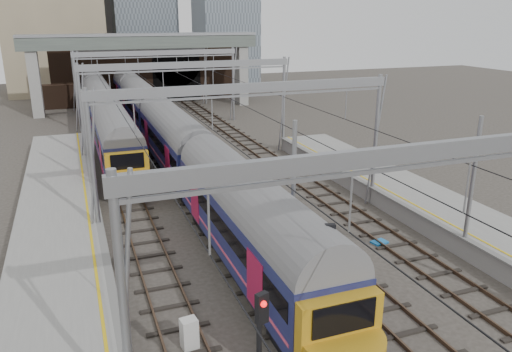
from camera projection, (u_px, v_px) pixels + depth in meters
name	position (u px, v px, depth m)	size (l,w,h in m)	color
ground	(311.00, 288.00, 21.57)	(160.00, 160.00, 0.00)	#38332D
platform_left	(58.00, 292.00, 20.25)	(4.32, 55.00, 1.12)	gray
tracks	(215.00, 184.00, 34.95)	(14.40, 80.00, 0.22)	#4C3828
overhead_line	(190.00, 79.00, 38.73)	(16.80, 80.00, 8.00)	gray
retaining_wall	(149.00, 70.00, 67.04)	(28.00, 2.75, 9.00)	black
overbridge	(143.00, 50.00, 60.38)	(28.00, 3.00, 9.25)	gray
train_main	(156.00, 120.00, 43.93)	(2.83, 65.40, 4.86)	black
train_second	(100.00, 104.00, 52.06)	(2.75, 47.70, 4.75)	black
signal_near_left	(260.00, 348.00, 13.02)	(0.37, 0.46, 4.66)	black
signal_near_centre	(326.00, 271.00, 16.81)	(0.37, 0.46, 4.79)	black
relay_cabinet	(189.00, 333.00, 17.56)	(0.57, 0.47, 1.14)	silver
equip_cover_a	(329.00, 291.00, 21.22)	(0.96, 0.68, 0.11)	blue
equip_cover_b	(338.00, 265.00, 23.48)	(0.97, 0.68, 0.11)	blue
equip_cover_c	(379.00, 242.00, 25.85)	(0.80, 0.57, 0.09)	blue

